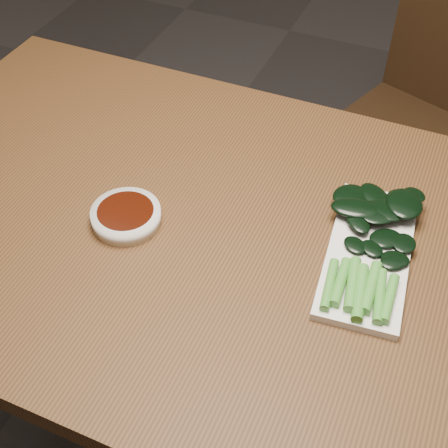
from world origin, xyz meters
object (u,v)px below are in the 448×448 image
serving_plate (368,254)px  table (241,262)px  sauce_bowl (126,216)px  chair_far (426,111)px  gai_lan (375,232)px

serving_plate → table: bearing=-170.9°
sauce_bowl → serving_plate: size_ratio=0.38×
table → chair_far: bearing=77.1°
gai_lan → table: bearing=-162.4°
gai_lan → chair_far: bearing=90.2°
serving_plate → gai_lan: size_ratio=1.00×
sauce_bowl → gai_lan: 0.40m
table → chair_far: size_ratio=1.57×
chair_far → sauce_bowl: 1.03m
chair_far → gai_lan: 0.85m
serving_plate → sauce_bowl: bearing=-167.8°
chair_far → serving_plate: (0.00, -0.83, 0.27)m
sauce_bowl → gai_lan: (0.39, 0.12, 0.01)m
table → sauce_bowl: 0.21m
sauce_bowl → gai_lan: bearing=16.6°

